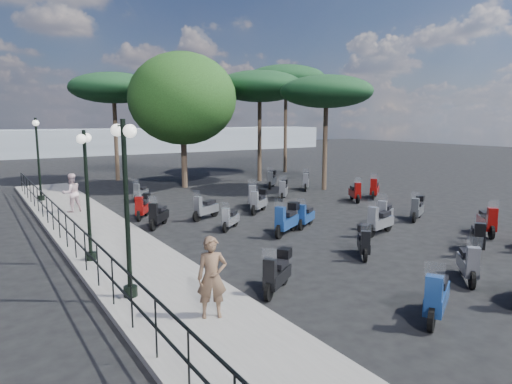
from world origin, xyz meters
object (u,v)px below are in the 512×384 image
lamp_post_1 (87,187)px  scooter_7 (287,220)px  scooter_1 (436,297)px  scooter_11 (468,264)px  scooter_19 (417,209)px  pine_2 (114,88)px  scooter_13 (306,217)px  pedestrian_far (72,193)px  lamp_post_0 (126,198)px  scooter_15 (253,197)px  scooter_24 (487,222)px  scooter_25 (355,193)px  scooter_8 (205,209)px  pine_1 (286,80)px  pine_0 (260,87)px  scooter_4 (158,216)px  scooter_9 (141,193)px  scooter_3 (230,219)px  woman (212,277)px  scooter_5 (143,207)px  scooter_18 (385,215)px  scooter_6 (364,243)px  scooter_14 (259,202)px  pine_3 (326,92)px  scooter_21 (272,180)px  scooter_20 (283,190)px  scooter_27 (306,181)px  broadleaf_tree (183,99)px  scooter_26 (374,189)px  scooter_17 (478,238)px  scooter_2 (277,274)px

lamp_post_1 → scooter_7: bearing=19.5°
scooter_1 → scooter_11: (2.75, 1.04, -0.04)m
scooter_19 → pine_2: (-7.16, 19.57, 5.83)m
scooter_13 → pedestrian_far: bearing=11.8°
lamp_post_0 → scooter_15: size_ratio=2.66×
scooter_24 → scooter_25: 7.73m
scooter_24 → scooter_8: bearing=-2.5°
pedestrian_far → scooter_1: 16.15m
pine_1 → pedestrian_far: bearing=-154.5°
pedestrian_far → scooter_25: pedestrian_far is taller
pine_0 → scooter_4: bearing=-139.0°
scooter_7 → scooter_9: size_ratio=1.35×
scooter_3 → scooter_7: (1.40, -1.80, 0.15)m
woman → scooter_15: size_ratio=1.12×
scooter_5 → pine_2: size_ratio=0.20×
scooter_4 → scooter_25: bearing=-138.6°
scooter_3 → scooter_7: scooter_7 is taller
scooter_9 → scooter_18: (6.32, -10.90, 0.07)m
lamp_post_1 → scooter_25: bearing=35.1°
scooter_6 → scooter_24: 5.82m
woman → scooter_14: size_ratio=1.19×
scooter_4 → pine_3: bearing=-120.3°
lamp_post_1 → scooter_15: (8.72, 4.92, -1.81)m
woman → scooter_3: bearing=79.8°
scooter_3 → pine_3: 12.61m
scooter_3 → pine_0: size_ratio=0.16×
scooter_21 → lamp_post_0: bearing=88.8°
scooter_8 → scooter_20: scooter_20 is taller
scooter_27 → broadleaf_tree: size_ratio=0.17×
scooter_5 → scooter_15: size_ratio=0.94×
scooter_13 → scooter_26: scooter_26 is taller
scooter_3 → scooter_19: bearing=-149.4°
scooter_1 → pine_1: bearing=-58.4°
lamp_post_0 → scooter_6: (7.23, -0.34, -2.04)m
lamp_post_0 → pine_1: (18.73, 19.66, 4.82)m
lamp_post_1 → pine_0: (14.16, 12.80, 4.07)m
woman → scooter_11: (6.84, -1.37, -0.54)m
scooter_17 → scooter_25: scooter_17 is taller
broadleaf_tree → scooter_15: bearing=-88.7°
scooter_7 → scooter_25: (7.06, 3.65, -0.09)m
pine_2 → scooter_11: bearing=-85.1°
scooter_18 → pine_0: size_ratio=0.22×
scooter_17 → scooter_26: scooter_26 is taller
scooter_2 → scooter_4: 8.12m
scooter_5 → scooter_14: size_ratio=1.01×
scooter_9 → pine_3: bearing=-149.0°
lamp_post_0 → scooter_13: (8.14, 3.68, -2.05)m
scooter_15 → pine_1: pine_1 is taller
scooter_8 → broadleaf_tree: 10.72m
pedestrian_far → scooter_7: bearing=114.0°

